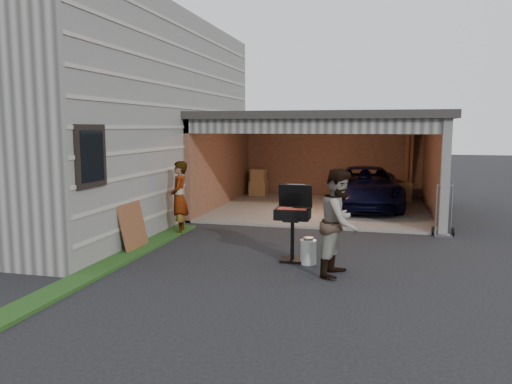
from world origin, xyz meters
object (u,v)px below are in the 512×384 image
at_px(man, 340,222).
at_px(bbq_grill, 293,217).
at_px(plywood_panel, 133,226).
at_px(propane_tank, 308,252).
at_px(woman, 179,198).
at_px(hand_truck, 443,226).
at_px(minivan, 365,189).

height_order(man, bbq_grill, man).
height_order(man, plywood_panel, man).
xyz_separation_m(bbq_grill, propane_tank, (0.32, -0.14, -0.62)).
bearing_deg(propane_tank, bbq_grill, 155.58).
bearing_deg(propane_tank, woman, 150.77).
bearing_deg(man, plywood_panel, 93.31).
xyz_separation_m(woman, hand_truck, (6.00, 1.27, -0.63)).
distance_m(minivan, man, 7.11).
height_order(woman, plywood_panel, woman).
relative_size(plywood_panel, hand_truck, 0.84).
relative_size(minivan, propane_tank, 9.95).
distance_m(man, hand_truck, 4.27).
bearing_deg(propane_tank, man, -42.12).
distance_m(man, bbq_grill, 1.15).
bearing_deg(plywood_panel, bbq_grill, -0.29).
height_order(minivan, man, man).
xyz_separation_m(bbq_grill, plywood_panel, (-3.30, 0.02, -0.35)).
height_order(minivan, propane_tank, minivan).
xyz_separation_m(man, plywood_panel, (-4.22, 0.71, -0.41)).
bearing_deg(minivan, hand_truck, -65.52).
xyz_separation_m(woman, bbq_grill, (3.00, -1.71, -0.01)).
bearing_deg(woman, plywood_panel, -26.75).
bearing_deg(plywood_panel, hand_truck, 25.17).
distance_m(woman, man, 4.60).
bearing_deg(bbq_grill, plywood_panel, 179.71).
bearing_deg(minivan, woman, -135.50).
relative_size(woman, hand_truck, 1.43).
distance_m(minivan, woman, 6.25).
relative_size(woman, propane_tank, 3.85).
bearing_deg(plywood_panel, propane_tank, -2.55).
distance_m(propane_tank, hand_truck, 4.12).
xyz_separation_m(man, bbq_grill, (-0.92, 0.69, -0.06)).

